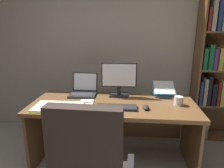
# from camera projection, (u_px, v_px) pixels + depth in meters

# --- Properties ---
(wall_back) EXTENTS (5.25, 0.12, 2.65)m
(wall_back) POSITION_uv_depth(u_px,v_px,m) (117.00, 42.00, 3.04)
(wall_back) COLOR #A89E8E
(wall_back) RESTS_ON ground
(desk) EXTENTS (1.79, 0.77, 0.73)m
(desk) POSITION_uv_depth(u_px,v_px,m) (114.00, 116.00, 2.40)
(desk) COLOR brown
(desk) RESTS_ON ground
(bookshelf) EXTENTS (0.96, 0.32, 1.97)m
(bookshelf) POSITION_uv_depth(u_px,v_px,m) (223.00, 69.00, 2.78)
(bookshelf) COLOR brown
(bookshelf) RESTS_ON ground
(monitor) EXTENTS (0.42, 0.16, 0.40)m
(monitor) POSITION_uv_depth(u_px,v_px,m) (119.00, 80.00, 2.46)
(monitor) COLOR #232326
(monitor) RESTS_ON desk
(laptop) EXTENTS (0.32, 0.31, 0.25)m
(laptop) POSITION_uv_depth(u_px,v_px,m) (84.00, 90.00, 2.55)
(laptop) COLOR #232326
(laptop) RESTS_ON desk
(keyboard) EXTENTS (0.42, 0.15, 0.02)m
(keyboard) POSITION_uv_depth(u_px,v_px,m) (116.00, 107.00, 2.12)
(keyboard) COLOR #232326
(keyboard) RESTS_ON desk
(computer_mouse) EXTENTS (0.06, 0.10, 0.04)m
(computer_mouse) POSITION_uv_depth(u_px,v_px,m) (146.00, 107.00, 2.09)
(computer_mouse) COLOR #232326
(computer_mouse) RESTS_ON desk
(reading_stand_with_book) EXTENTS (0.26, 0.29, 0.15)m
(reading_stand_with_book) POSITION_uv_depth(u_px,v_px,m) (164.00, 89.00, 2.51)
(reading_stand_with_book) COLOR #232326
(reading_stand_with_book) RESTS_ON desk
(open_binder) EXTENTS (0.52, 0.32, 0.02)m
(open_binder) POSITION_uv_depth(u_px,v_px,m) (58.00, 107.00, 2.12)
(open_binder) COLOR yellow
(open_binder) RESTS_ON desk
(notepad) EXTENTS (0.16, 0.22, 0.01)m
(notepad) POSITION_uv_depth(u_px,v_px,m) (87.00, 103.00, 2.26)
(notepad) COLOR white
(notepad) RESTS_ON desk
(pen) EXTENTS (0.14, 0.05, 0.01)m
(pen) POSITION_uv_depth(u_px,v_px,m) (88.00, 102.00, 2.25)
(pen) COLOR maroon
(pen) RESTS_ON notepad
(coffee_mug) EXTENTS (0.09, 0.09, 0.09)m
(coffee_mug) POSITION_uv_depth(u_px,v_px,m) (179.00, 101.00, 2.20)
(coffee_mug) COLOR silver
(coffee_mug) RESTS_ON desk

